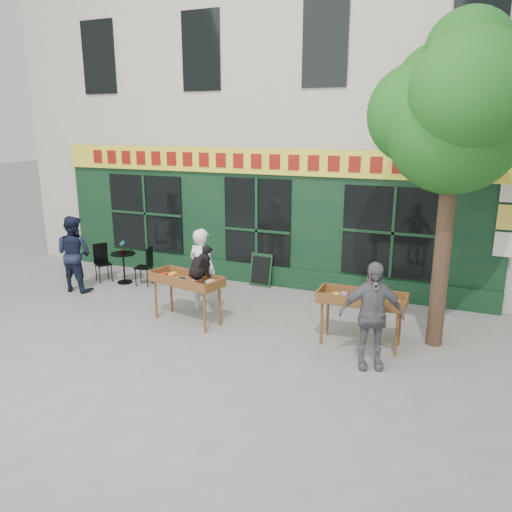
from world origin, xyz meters
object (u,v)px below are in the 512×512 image
object	(u,v)px
woman	(202,270)
man_right	(371,315)
man_left	(74,254)
dog	(200,262)
book_cart_right	(362,302)
bistro_table	(124,262)
book_cart_center	(186,282)

from	to	relation	value
woman	man_right	bearing A→B (deg)	174.69
man_right	man_left	bearing A→B (deg)	149.62
dog	man_left	bearing A→B (deg)	-178.89
woman	man_left	size ratio (longest dim) A/B	0.99
book_cart_right	man_right	distance (m)	0.81
man_right	bistro_table	bearing A→B (deg)	141.10
book_cart_right	man_left	xyz separation A→B (m)	(-6.84, 0.45, 0.08)
book_cart_right	bistro_table	world-z (taller)	book_cart_right
book_cart_center	book_cart_right	bearing A→B (deg)	16.13
woman	book_cart_right	world-z (taller)	woman
dog	woman	bearing A→B (deg)	128.69
woman	bistro_table	xyz separation A→B (m)	(-2.74, 0.94, -0.35)
man_right	book_cart_center	bearing A→B (deg)	151.28
book_cart_center	man_left	bearing A→B (deg)	-179.18
book_cart_center	dog	world-z (taller)	dog
bistro_table	man_left	world-z (taller)	man_left
bistro_table	man_right	bearing A→B (deg)	-18.07
dog	man_right	world-z (taller)	man_right
dog	man_left	world-z (taller)	man_left
man_left	woman	bearing A→B (deg)	177.69
book_cart_center	man_right	size ratio (longest dim) A/B	0.90
man_left	book_cart_center	bearing A→B (deg)	167.01
dog	bistro_table	xyz separation A→B (m)	(-3.09, 1.64, -0.75)
woman	man_right	size ratio (longest dim) A/B	1.00
bistro_table	man_left	size ratio (longest dim) A/B	0.42
book_cart_center	man_left	xyz separation A→B (m)	(-3.44, 0.69, 0.08)
book_cart_right	man_left	distance (m)	6.85
woman	book_cart_right	bearing A→B (deg)	-174.79
book_cart_center	dog	bearing A→B (deg)	4.00
book_cart_center	book_cart_right	distance (m)	3.41
book_cart_center	bistro_table	xyz separation A→B (m)	(-2.74, 1.59, -0.28)
dog	book_cart_right	world-z (taller)	dog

